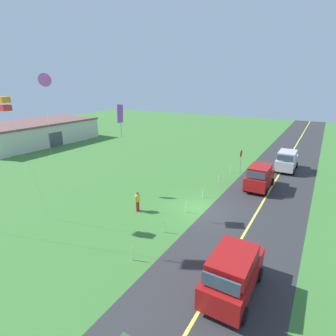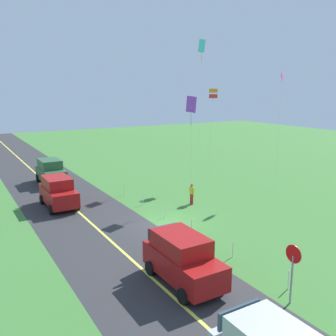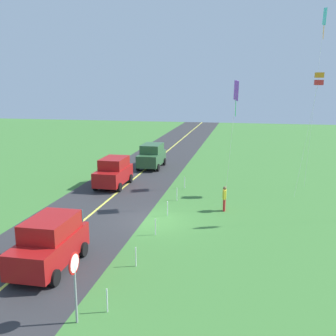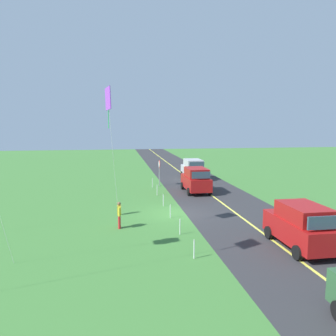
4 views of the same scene
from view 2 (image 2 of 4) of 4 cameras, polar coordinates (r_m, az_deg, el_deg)
ground_plane at (r=24.53m, az=-0.66°, el=-8.75°), size 120.00×120.00×0.10m
asphalt_road at (r=22.91m, az=-9.49°, el=-10.32°), size 120.00×7.00×0.00m
road_centre_stripe at (r=22.91m, az=-9.49°, el=-10.31°), size 120.00×0.16×0.00m
car_suv_foreground at (r=17.28m, az=2.26°, el=-13.67°), size 4.40×2.12×2.24m
car_parked_west_near at (r=28.93m, az=-16.48°, el=-3.51°), size 4.40×2.12×2.24m
car_parked_west_far at (r=36.29m, az=-17.53°, el=-0.48°), size 4.40×2.12×2.24m
stop_sign at (r=16.23m, az=18.59°, el=-13.58°), size 0.76×0.08×2.56m
person_adult_near at (r=28.48m, az=3.65°, el=-3.87°), size 0.58×0.22×1.60m
kite_red_low at (r=28.44m, az=3.58°, el=9.45°), size 1.41×0.65×8.16m
kite_blue_mid at (r=37.83m, az=5.18°, el=17.71°), size 1.34×0.75×13.40m
kite_yellow_high at (r=33.50m, az=17.04°, el=13.25°), size 0.87×1.06×10.26m
kite_green_far at (r=35.29m, az=6.95°, el=11.24°), size 1.41×1.56×8.68m
fence_post_0 at (r=31.28m, az=-6.71°, el=-3.27°), size 0.05×0.05×0.90m
fence_post_1 at (r=28.34m, az=-3.89°, el=-4.83°), size 0.05×0.05×0.90m
fence_post_2 at (r=25.56m, az=-0.51°, el=-6.69°), size 0.05×0.05×0.90m
fence_post_3 at (r=22.99m, az=3.62°, el=-8.90°), size 0.05×0.05×0.90m
fence_post_4 at (r=20.19m, az=9.90°, el=-12.12°), size 0.05×0.05×0.90m
fence_post_5 at (r=17.84m, az=17.99°, el=-15.95°), size 0.05×0.05×0.90m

